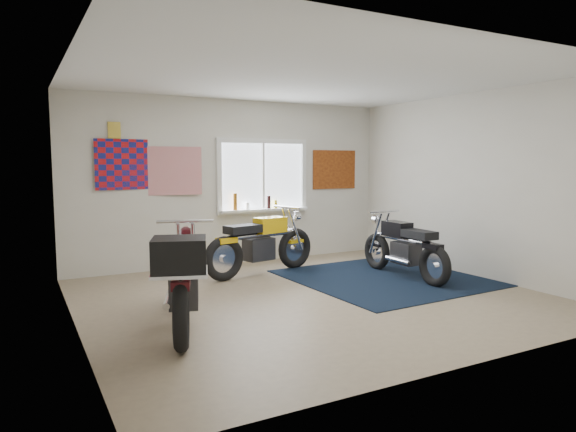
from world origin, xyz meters
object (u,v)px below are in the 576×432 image
navy_rug (385,278)px  maroon_tourer (183,278)px  yellow_triumph (261,245)px  black_chrome_bike (404,249)px

navy_rug → maroon_tourer: 3.43m
navy_rug → yellow_triumph: (-1.46, 1.12, 0.44)m
yellow_triumph → maroon_tourer: 2.71m
black_chrome_bike → maroon_tourer: maroon_tourer is taller
navy_rug → black_chrome_bike: black_chrome_bike is taller
yellow_triumph → black_chrome_bike: (1.75, -1.19, -0.03)m
black_chrome_bike → yellow_triumph: bearing=56.7°
navy_rug → yellow_triumph: bearing=142.7°
navy_rug → maroon_tourer: (-3.27, -0.91, 0.54)m
yellow_triumph → black_chrome_bike: bearing=-47.1°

